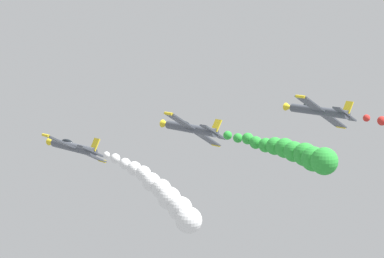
{
  "coord_description": "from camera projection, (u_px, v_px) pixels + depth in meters",
  "views": [
    {
      "loc": [
        -66.34,
        -76.27,
        126.55
      ],
      "look_at": [
        0.0,
        0.0,
        110.57
      ],
      "focal_mm": 76.54,
      "sensor_mm": 36.0,
      "label": 1
    }
  ],
  "objects": [
    {
      "name": "airplane_left_inner",
      "position": [
        73.0,
        147.0,
        102.12
      ],
      "size": [
        8.67,
        10.35,
        4.68
      ],
      "rotation": [
        0.0,
        0.47,
        0.0
      ],
      "color": "#474C56"
    },
    {
      "name": "smoke_trail_left_inner",
      "position": [
        166.0,
        197.0,
        85.79
      ],
      "size": [
        4.7,
        20.07,
        5.48
      ],
      "color": "white"
    },
    {
      "name": "airplane_right_inner",
      "position": [
        190.0,
        128.0,
        102.56
      ],
      "size": [
        8.36,
        10.35,
        5.27
      ],
      "rotation": [
        0.0,
        0.55,
        0.0
      ],
      "color": "#474C56"
    },
    {
      "name": "smoke_trail_right_inner",
      "position": [
        298.0,
        153.0,
        87.24
      ],
      "size": [
        4.45,
        18.73,
        2.87
      ],
      "color": "green"
    },
    {
      "name": "airplane_left_outer",
      "position": [
        318.0,
        111.0,
        102.98
      ],
      "size": [
        8.49,
        10.35,
        5.04
      ],
      "rotation": [
        0.0,
        0.52,
        0.0
      ],
      "color": "#474C56"
    }
  ]
}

